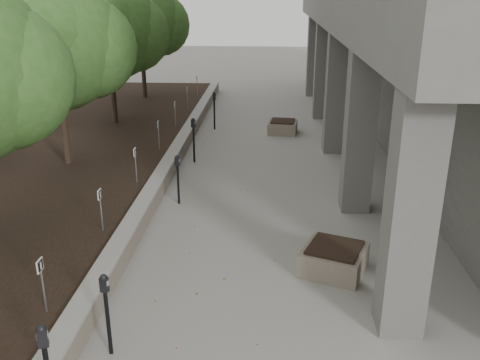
% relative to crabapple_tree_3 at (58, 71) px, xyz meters
% --- Properties ---
extents(ground, '(90.00, 90.00, 0.00)m').
position_rel_crabapple_tree_3_xyz_m(ground, '(4.80, -8.00, -3.12)').
color(ground, gray).
rests_on(ground, ground).
extents(retaining_wall, '(0.39, 26.00, 0.50)m').
position_rel_crabapple_tree_3_xyz_m(retaining_wall, '(2.97, 1.00, -2.87)').
color(retaining_wall, gray).
rests_on(retaining_wall, ground).
extents(planting_bed, '(7.00, 26.00, 0.40)m').
position_rel_crabapple_tree_3_xyz_m(planting_bed, '(-0.70, 1.00, -2.92)').
color(planting_bed, black).
rests_on(planting_bed, ground).
extents(crabapple_tree_3, '(4.60, 4.00, 5.44)m').
position_rel_crabapple_tree_3_xyz_m(crabapple_tree_3, '(0.00, 0.00, 0.00)').
color(crabapple_tree_3, '#305C23').
rests_on(crabapple_tree_3, planting_bed).
extents(crabapple_tree_4, '(4.60, 4.00, 5.44)m').
position_rel_crabapple_tree_3_xyz_m(crabapple_tree_4, '(0.00, 5.00, 0.00)').
color(crabapple_tree_4, '#305C23').
rests_on(crabapple_tree_4, planting_bed).
extents(crabapple_tree_5, '(4.60, 4.00, 5.44)m').
position_rel_crabapple_tree_3_xyz_m(crabapple_tree_5, '(0.00, 10.00, 0.00)').
color(crabapple_tree_5, '#305C23').
rests_on(crabapple_tree_5, planting_bed).
extents(parking_sign_2, '(0.04, 0.22, 0.96)m').
position_rel_crabapple_tree_3_xyz_m(parking_sign_2, '(2.45, -7.50, -2.24)').
color(parking_sign_2, black).
rests_on(parking_sign_2, planting_bed).
extents(parking_sign_3, '(0.04, 0.22, 0.96)m').
position_rel_crabapple_tree_3_xyz_m(parking_sign_3, '(2.45, -4.50, -2.24)').
color(parking_sign_3, black).
rests_on(parking_sign_3, planting_bed).
extents(parking_sign_4, '(0.04, 0.22, 0.96)m').
position_rel_crabapple_tree_3_xyz_m(parking_sign_4, '(2.45, -1.50, -2.24)').
color(parking_sign_4, black).
rests_on(parking_sign_4, planting_bed).
extents(parking_sign_5, '(0.04, 0.22, 0.96)m').
position_rel_crabapple_tree_3_xyz_m(parking_sign_5, '(2.45, 1.50, -2.24)').
color(parking_sign_5, black).
rests_on(parking_sign_5, planting_bed).
extents(parking_sign_6, '(0.04, 0.22, 0.96)m').
position_rel_crabapple_tree_3_xyz_m(parking_sign_6, '(2.45, 4.50, -2.24)').
color(parking_sign_6, black).
rests_on(parking_sign_6, planting_bed).
extents(parking_sign_7, '(0.04, 0.22, 0.96)m').
position_rel_crabapple_tree_3_xyz_m(parking_sign_7, '(2.45, 7.50, -2.24)').
color(parking_sign_7, black).
rests_on(parking_sign_7, planting_bed).
extents(parking_sign_8, '(0.04, 0.22, 0.96)m').
position_rel_crabapple_tree_3_xyz_m(parking_sign_8, '(2.45, 10.50, -2.24)').
color(parking_sign_8, black).
rests_on(parking_sign_8, planting_bed).
extents(parking_meter_2, '(0.16, 0.13, 1.40)m').
position_rel_crabapple_tree_3_xyz_m(parking_meter_2, '(3.62, -7.96, -2.42)').
color(parking_meter_2, black).
rests_on(parking_meter_2, ground).
extents(parking_meter_3, '(0.15, 0.12, 1.34)m').
position_rel_crabapple_tree_3_xyz_m(parking_meter_3, '(3.66, -1.97, -2.45)').
color(parking_meter_3, black).
rests_on(parking_meter_3, ground).
extents(parking_meter_4, '(0.17, 0.15, 1.47)m').
position_rel_crabapple_tree_3_xyz_m(parking_meter_4, '(3.58, 1.50, -2.39)').
color(parking_meter_4, black).
rests_on(parking_meter_4, ground).
extents(parking_meter_5, '(0.17, 0.13, 1.51)m').
position_rel_crabapple_tree_3_xyz_m(parking_meter_5, '(3.80, 5.70, -2.36)').
color(parking_meter_5, black).
rests_on(parking_meter_5, ground).
extents(planter_front, '(1.52, 1.52, 0.55)m').
position_rel_crabapple_tree_3_xyz_m(planter_front, '(7.34, -5.21, -2.85)').
color(planter_front, gray).
rests_on(planter_front, ground).
extents(planter_back, '(1.19, 1.19, 0.50)m').
position_rel_crabapple_tree_3_xyz_m(planter_back, '(6.50, 5.30, -2.87)').
color(planter_back, gray).
rests_on(planter_back, ground).
extents(berry_scatter, '(3.30, 14.10, 0.02)m').
position_rel_crabapple_tree_3_xyz_m(berry_scatter, '(4.70, -3.00, -3.11)').
color(berry_scatter, maroon).
rests_on(berry_scatter, ground).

